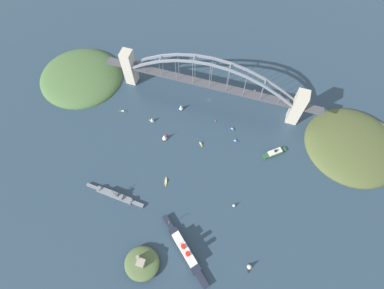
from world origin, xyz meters
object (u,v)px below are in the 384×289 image
Objects in this scene: small_boat_2 at (123,111)px; small_boat_8 at (152,120)px; naval_cruiser at (115,195)px; small_boat_7 at (234,205)px; small_boat_5 at (235,141)px; harbor_arch_bridge at (210,85)px; fort_island_mid_harbor at (142,263)px; small_boat_1 at (181,107)px; small_boat_9 at (250,267)px; small_boat_6 at (164,137)px; small_boat_4 at (201,144)px; harbor_ferry_steamer at (275,153)px; ocean_liner at (185,250)px; small_boat_3 at (166,181)px; channel_marker_buoy at (216,121)px; small_boat_0 at (232,129)px; seaplane_taxiing_near_bridge at (253,93)px.

small_boat_8 is (-43.74, 3.16, 3.35)m from small_boat_2.
naval_cruiser is 6.37× the size of small_boat_2.
small_boat_5 is at bearing -77.95° from small_boat_7.
harbor_arch_bridge is 225.05m from fort_island_mid_harbor.
small_boat_2 is (105.16, 53.82, -29.68)m from harbor_arch_bridge.
small_boat_1 is 1.15× the size of small_boat_9.
small_boat_6 reaches higher than small_boat_7.
fort_island_mid_harbor is 197.34m from small_boat_1.
harbor_arch_bridge is 44.07× the size of small_boat_4.
harbor_ferry_steamer is 3.21× the size of small_boat_8.
small_boat_4 is 0.77× the size of small_boat_5.
harbor_ferry_steamer is 199.22m from fort_island_mid_harbor.
naval_cruiser is 107.64m from small_boat_8.
small_boat_8 is at bearing -92.22° from naval_cruiser.
small_boat_3 is at bearing -56.29° from ocean_liner.
small_boat_1 is at bearing -5.88° from channel_marker_buoy.
small_boat_5 is at bearing -178.51° from small_boat_8.
ocean_liner is at bearing 132.81° from small_boat_2.
small_boat_7 is 151.01m from small_boat_8.
small_boat_4 is 0.70× the size of small_boat_9.
small_boat_8 is at bearing -58.57° from small_boat_3.
harbor_ferry_steamer is at bearing 179.24° from small_boat_2.
fort_island_mid_harbor is 4.16× the size of small_boat_8.
ocean_liner is 0.93× the size of naval_cruiser.
small_boat_0 is 3.19× the size of channel_marker_buoy.
small_boat_9 reaches higher than small_boat_2.
small_boat_3 is 1.32× the size of small_boat_5.
ocean_liner is 227.12m from seaplane_taxiing_near_bridge.
small_boat_0 is 46.10m from small_boat_4.
seaplane_taxiing_near_bridge is (-65.05, -250.51, -3.34)m from fort_island_mid_harbor.
harbor_arch_bridge reaches higher than small_boat_7.
small_boat_7 is 0.69× the size of small_boat_9.
harbor_arch_bridge is 26.08× the size of small_boat_6.
fort_island_mid_harbor is 4.27× the size of small_boat_5.
ocean_liner is 167.73m from small_boat_8.
channel_marker_buoy is at bearing -16.42° from harbor_ferry_steamer.
fort_island_mid_harbor reaches higher than channel_marker_buoy.
naval_cruiser reaches higher than seaplane_taxiing_near_bridge.
seaplane_taxiing_near_bridge is 1.59× the size of small_boat_4.
ocean_liner is at bearing 63.37° from harbor_ferry_steamer.
small_boat_5 is at bearing 85.41° from seaplane_taxiing_near_bridge.
small_boat_6 is at bearing 7.32° from small_boat_4.
small_boat_5 is at bearing -109.06° from fort_island_mid_harbor.
harbor_ferry_steamer is 2.49× the size of small_boat_3.
small_boat_9 is at bearing 125.44° from small_boat_4.
fort_island_mid_harbor is 115.90m from small_boat_7.
ocean_liner is at bearing -146.25° from fort_island_mid_harbor.
small_boat_3 is (16.11, 131.13, -29.73)m from harbor_arch_bridge.
small_boat_0 is 87.50m from small_boat_6.
small_boat_3 is at bearing 65.41° from seaplane_taxiing_near_bridge.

